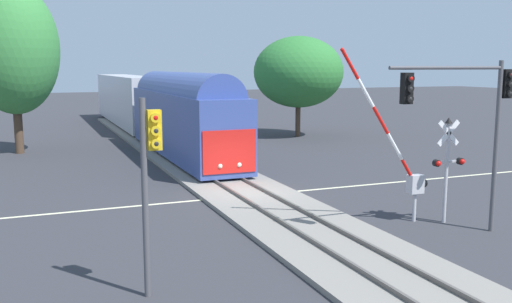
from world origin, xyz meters
name	(u,v)px	position (x,y,z in m)	size (l,w,h in m)	color
ground_plane	(248,196)	(0.00, 0.00, 0.00)	(220.00, 220.00, 0.00)	#333338
road_centre_stripe	(248,196)	(0.00, 0.00, 0.00)	(44.00, 0.20, 0.01)	beige
railway_track	(248,194)	(0.00, 0.00, 0.10)	(4.40, 80.00, 0.32)	gray
commuter_train	(150,104)	(0.00, 22.05, 2.79)	(3.04, 42.34, 5.16)	#384C93
crossing_gate_near	(407,167)	(3.93, -6.30, 2.11)	(3.90, 0.40, 6.47)	#B7B7BC
crossing_signal_mast	(448,159)	(5.32, -6.88, 2.43)	(1.36, 0.44, 3.98)	#B2B2B7
traffic_signal_near_left	(150,165)	(-6.28, -9.56, 3.41)	(0.53, 0.38, 5.08)	#4C4C51
traffic_signal_near_right	(470,104)	(4.82, -8.41, 4.57)	(5.02, 0.38, 6.04)	#4C4C51
oak_far_right	(298,72)	(11.80, 18.85, 5.37)	(7.42, 7.42, 8.32)	#4C3828
oak_behind_train	(13,49)	(-9.80, 17.54, 6.96)	(5.87, 5.87, 11.30)	#4C3828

